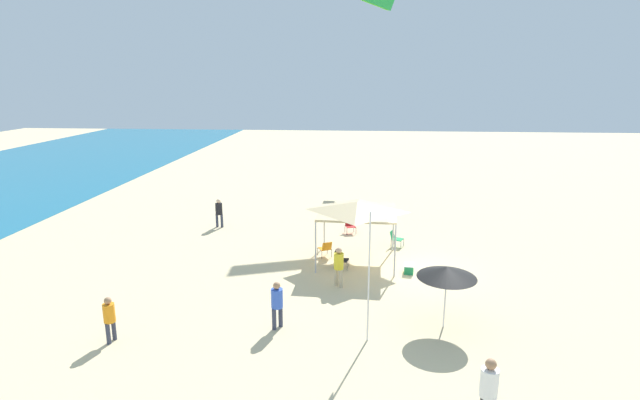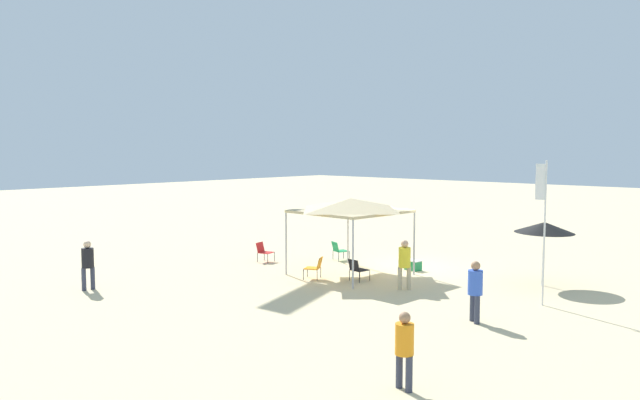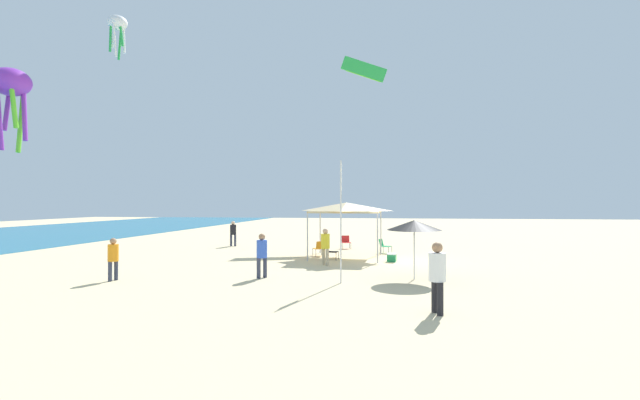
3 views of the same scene
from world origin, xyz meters
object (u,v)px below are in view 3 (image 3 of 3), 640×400
Objects in this scene: beach_umbrella at (414,225)px; person_by_tent at (325,244)px; folding_chair_left_of_tent at (346,241)px; folding_chair_facing_ocean at (330,250)px; folding_chair_right_of_tent at (384,245)px; folding_chair_near_cooler at (319,247)px; canopy_tent at (346,208)px; kite_octopus_purple at (10,87)px; person_near_umbrella at (437,272)px; kite_parafoil_green at (364,70)px; cooler_box at (392,258)px; banner_flag at (341,210)px; kite_octopus_white at (117,25)px; person_far_stroller at (113,256)px; person_kite_handler at (262,252)px; person_watching_sky at (233,231)px.

person_by_tent is (3.21, 3.83, -1.05)m from beach_umbrella.
folding_chair_facing_ocean is at bearing -107.73° from folding_chair_left_of_tent.
folding_chair_near_cooler is at bearing 139.09° from folding_chair_right_of_tent.
canopy_tent is 27.17m from kite_octopus_purple.
canopy_tent is 11.89m from person_near_umbrella.
folding_chair_right_of_tent and folding_chair_facing_ocean have the same top height.
kite_parafoil_green reaches higher than canopy_tent.
beach_umbrella is 5.34m from cooler_box.
banner_flag reaches higher than person_by_tent.
folding_chair_right_of_tent is 0.13× the size of kite_octopus_purple.
person_by_tent is 0.45× the size of kite_octopus_white.
banner_flag is (-7.30, -0.42, 0.01)m from canopy_tent.
folding_chair_near_cooler and folding_chair_facing_ocean have the same top height.
kite_octopus_purple reaches higher than banner_flag.
person_far_stroller is at bearing 99.62° from beach_umbrella.
person_far_stroller is (-6.84, 10.39, 0.73)m from cooler_box.
folding_chair_left_of_tent is 28.92m from kite_octopus_white.
folding_chair_near_cooler is at bearing 168.23° from kite_octopus_white.
person_kite_handler is 0.45× the size of kite_octopus_white.
folding_chair_right_of_tent is 0.51× the size of person_far_stroller.
kite_parafoil_green is at bearing 0.13° from banner_flag.
kite_parafoil_green is at bearing 49.79° from person_watching_sky.
kite_parafoil_green is (13.60, -1.13, 13.41)m from folding_chair_facing_ocean.
person_near_umbrella is (-3.20, -11.37, 0.17)m from person_far_stroller.
banner_flag is 33.46m from kite_octopus_white.
folding_chair_right_of_tent is (-2.15, -2.39, 0.00)m from folding_chair_left_of_tent.
beach_umbrella reaches higher than person_far_stroller.
folding_chair_near_cooler is (-4.03, 1.10, 0.00)m from folding_chair_left_of_tent.
folding_chair_left_of_tent is 0.22× the size of kite_octopus_white.
folding_chair_facing_ocean is at bearing -33.59° from person_far_stroller.
folding_chair_right_of_tent is 0.48× the size of person_watching_sky.
kite_octopus_white is at bearing 179.29° from kite_parafoil_green.
banner_flag is (-11.75, -0.83, 2.18)m from folding_chair_left_of_tent.
beach_umbrella is 15.77m from person_watching_sky.
person_kite_handler is 1.08× the size of person_far_stroller.
person_far_stroller is at bearing -38.20° from person_kite_handler.
person_far_stroller reaches higher than folding_chair_left_of_tent.
person_by_tent is at bearing 8.21° from person_near_umbrella.
person_watching_sky is 19.79m from person_near_umbrella.
canopy_tent is 2.49m from folding_chair_facing_ocean.
person_far_stroller is at bearing -98.01° from person_by_tent.
canopy_tent reaches higher than person_far_stroller.
kite_parafoil_green reaches higher than folding_chair_facing_ocean.
cooler_box is 6.79m from banner_flag.
person_near_umbrella is (-11.31, -3.34, -1.54)m from canopy_tent.
folding_chair_near_cooler reaches higher than cooler_box.
kite_parafoil_green reaches higher than person_watching_sky.
kite_octopus_purple is (0.65, 24.78, 10.99)m from folding_chair_left_of_tent.
folding_chair_right_of_tent is 31.32m from kite_octopus_white.
folding_chair_right_of_tent is at bearing 7.50° from beach_umbrella.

